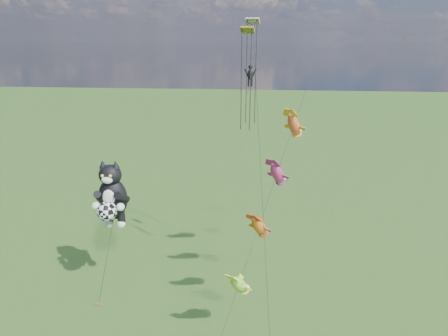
{
  "coord_description": "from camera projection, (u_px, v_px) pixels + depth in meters",
  "views": [
    {
      "loc": [
        10.41,
        -23.61,
        21.71
      ],
      "look_at": [
        7.34,
        7.98,
        10.79
      ],
      "focal_mm": 30.0,
      "sensor_mm": 36.0,
      "label": 1
    }
  ],
  "objects": [
    {
      "name": "parafoil_rig",
      "position": [
        251.0,
        74.0,
        30.49
      ],
      "size": [
        3.33,
        17.33,
        23.47
      ],
      "rotation": [
        0.0,
        0.0,
        0.22
      ],
      "color": "brown",
      "rests_on": "ground"
    },
    {
      "name": "ground",
      "position": [
        124.0,
        323.0,
        30.23
      ],
      "size": [
        300.0,
        300.0,
        0.0
      ],
      "primitive_type": "plane",
      "color": "#193F0F"
    },
    {
      "name": "fish_windsock_rig",
      "position": [
        268.0,
        200.0,
        28.67
      ],
      "size": [
        7.17,
        14.37,
        17.91
      ],
      "rotation": [
        0.0,
        0.0,
        -0.13
      ],
      "color": "brown",
      "rests_on": "ground"
    },
    {
      "name": "cat_kite_rig",
      "position": [
        111.0,
        196.0,
        31.49
      ],
      "size": [
        2.99,
        4.32,
        12.33
      ],
      "rotation": [
        0.0,
        0.0,
        -0.36
      ],
      "color": "brown",
      "rests_on": "ground"
    }
  ]
}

